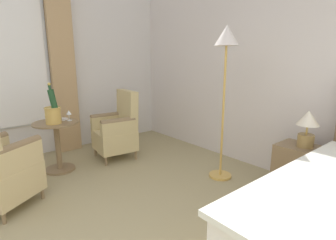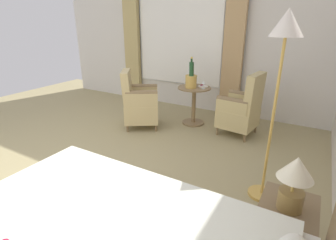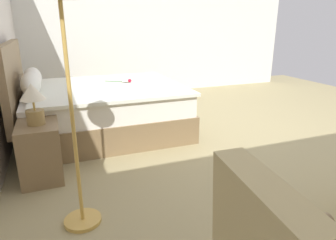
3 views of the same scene
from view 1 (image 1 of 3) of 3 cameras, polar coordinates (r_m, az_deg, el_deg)
name	(u,v)px [view 1 (image 1 of 3)]	position (r m, az deg, el deg)	size (l,w,h in m)	color
nightstand	(302,172)	(3.20, 27.09, -9.98)	(0.54, 0.37, 0.56)	olive
bedside_lamp	(307,125)	(3.05, 28.08, -1.00)	(0.23, 0.23, 0.39)	olive
floor_lamp_brass	(226,57)	(3.15, 12.47, 13.24)	(0.28, 0.28, 1.83)	gold
side_table_round	(58,143)	(3.75, -22.90, -4.66)	(0.57, 0.57, 0.66)	olive
champagne_bucket	(53,112)	(3.58, -23.73, 1.59)	(0.20, 0.20, 0.51)	tan
wine_glass_near_bucket	(69,113)	(3.69, -20.78, 1.37)	(0.07, 0.07, 0.14)	white
wine_glass_near_edge	(47,114)	(3.76, -24.76, 1.13)	(0.07, 0.07, 0.13)	white
snack_plate	(61,119)	(3.81, -22.22, 0.21)	(0.17, 0.17, 0.04)	white
armchair_by_window	(117,130)	(3.99, -10.96, -2.04)	(0.60, 0.62, 1.01)	olive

